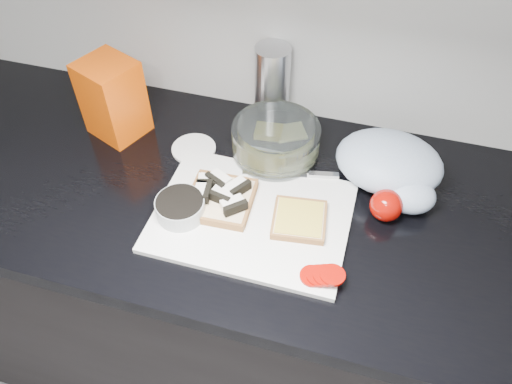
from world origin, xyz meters
TOP-DOWN VIEW (x-y plane):
  - base_cabinet at (0.00, 1.20)m, footprint 3.50×0.60m
  - countertop at (0.00, 1.20)m, footprint 3.50×0.64m
  - cutting_board at (-0.03, 1.13)m, footprint 0.40×0.30m
  - bread_left at (-0.11, 1.15)m, footprint 0.15×0.15m
  - bread_right at (0.07, 1.14)m, footprint 0.13×0.13m
  - tomato_slices at (0.14, 1.02)m, footprint 0.09×0.06m
  - knife at (0.04, 1.27)m, footprint 0.21×0.06m
  - seed_tub at (-0.17, 1.09)m, footprint 0.10×0.10m
  - tub_lid at (-0.22, 1.30)m, footprint 0.12×0.12m
  - glass_bowl at (-0.03, 1.33)m, footprint 0.20×0.20m
  - bread_bag at (-0.42, 1.31)m, footprint 0.15×0.15m
  - steel_canister at (-0.08, 1.46)m, footprint 0.08×0.08m
  - grocery_bag at (0.23, 1.32)m, footprint 0.25×0.22m
  - whole_tomatoes at (0.23, 1.21)m, footprint 0.07×0.07m

SIDE VIEW (x-z plane):
  - base_cabinet at x=0.00m, z-range 0.00..0.86m
  - countertop at x=0.00m, z-range 0.86..0.90m
  - tub_lid at x=-0.22m, z-range 0.90..0.91m
  - cutting_board at x=-0.03m, z-range 0.90..0.91m
  - knife at x=0.04m, z-range 0.91..0.92m
  - bread_right at x=0.07m, z-range 0.91..0.93m
  - tomato_slices at x=0.14m, z-range 0.91..0.93m
  - bread_left at x=-0.11m, z-range 0.90..0.95m
  - seed_tub at x=-0.17m, z-range 0.90..0.95m
  - whole_tomatoes at x=0.23m, z-range 0.90..0.97m
  - glass_bowl at x=-0.03m, z-range 0.90..0.98m
  - grocery_bag at x=0.23m, z-range 0.90..1.00m
  - bread_bag at x=-0.42m, z-range 0.90..1.09m
  - steel_canister at x=-0.08m, z-range 0.90..1.10m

